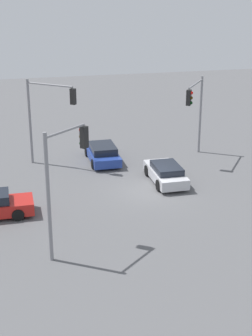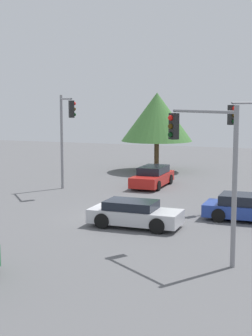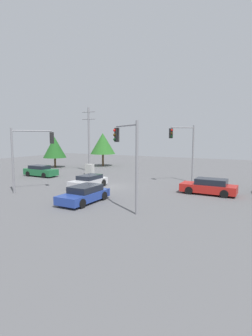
{
  "view_description": "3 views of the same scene",
  "coord_description": "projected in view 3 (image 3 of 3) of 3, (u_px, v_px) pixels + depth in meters",
  "views": [
    {
      "loc": [
        8.32,
        28.24,
        12.46
      ],
      "look_at": [
        1.85,
        1.15,
        2.08
      ],
      "focal_mm": 55.0,
      "sensor_mm": 36.0,
      "label": 1
    },
    {
      "loc": [
        -23.59,
        -9.13,
        5.98
      ],
      "look_at": [
        0.89,
        0.1,
        2.45
      ],
      "focal_mm": 55.0,
      "sensor_mm": 36.0,
      "label": 2
    },
    {
      "loc": [
        14.07,
        -21.72,
        5.0
      ],
      "look_at": [
        2.58,
        -0.67,
        2.13
      ],
      "focal_mm": 28.0,
      "sensor_mm": 36.0,
      "label": 3
    }
  ],
  "objects": [
    {
      "name": "traffic_signal_aux",
      "position": [
        127.0,
        150.0,
        17.82
      ],
      "size": [
        3.09,
        2.52,
        6.0
      ],
      "rotation": [
        0.0,
        0.0,
        2.47
      ],
      "color": "gray",
      "rests_on": "ground_plane"
    },
    {
      "name": "sedan_blue",
      "position": [
        84.0,
        194.0,
        20.0
      ],
      "size": [
        2.04,
        4.47,
        1.28
      ],
      "rotation": [
        0.0,
        0.0,
        3.14
      ],
      "color": "#233D93",
      "rests_on": "ground_plane"
    },
    {
      "name": "traffic_signal_cross",
      "position": [
        184.0,
        144.0,
        28.25
      ],
      "size": [
        2.27,
        2.06,
        6.23
      ],
      "rotation": [
        0.0,
        0.0,
        3.87
      ],
      "color": "gray",
      "rests_on": "ground_plane"
    },
    {
      "name": "tree_behind",
      "position": [
        103.0,
        144.0,
        44.42
      ],
      "size": [
        4.21,
        4.21,
        5.6
      ],
      "color": "brown",
      "rests_on": "ground_plane"
    },
    {
      "name": "traffic_signal_main",
      "position": [
        30.0,
        148.0,
        23.46
      ],
      "size": [
        2.3,
        3.09,
        5.76
      ],
      "rotation": [
        0.0,
        0.0,
        0.95
      ],
      "color": "gray",
      "rests_on": "ground_plane"
    },
    {
      "name": "sedan_silver",
      "position": [
        89.0,
        181.0,
        25.77
      ],
      "size": [
        1.93,
        4.3,
        1.24
      ],
      "rotation": [
        0.0,
        0.0,
        3.14
      ],
      "color": "silver",
      "rests_on": "ground_plane"
    },
    {
      "name": "electrical_cabinet",
      "position": [
        90.0,
        169.0,
        34.96
      ],
      "size": [
        1.08,
        0.66,
        1.35
      ],
      "primitive_type": "cube",
      "color": "#B2B2AD",
      "rests_on": "ground_plane"
    },
    {
      "name": "utility_pole_tall",
      "position": [
        89.0,
        138.0,
        37.11
      ],
      "size": [
        2.2,
        0.28,
        9.05
      ],
      "color": "gray",
      "rests_on": "ground_plane"
    },
    {
      "name": "ground_plane",
      "position": [
        107.0,
        187.0,
        26.22
      ],
      "size": [
        80.0,
        80.0,
        0.0
      ],
      "primitive_type": "plane",
      "color": "#5B5B5E"
    },
    {
      "name": "sedan_green",
      "position": [
        40.0,
        171.0,
        33.15
      ],
      "size": [
        4.48,
        1.84,
        1.39
      ],
      "rotation": [
        0.0,
        0.0,
        -1.57
      ],
      "color": "#1E6638",
      "rests_on": "ground_plane"
    },
    {
      "name": "sedan_red",
      "position": [
        209.0,
        187.0,
        22.81
      ],
      "size": [
        4.7,
        1.94,
        1.38
      ],
      "rotation": [
        0.0,
        0.0,
        1.57
      ],
      "color": "red",
      "rests_on": "ground_plane"
    },
    {
      "name": "tree_corner",
      "position": [
        55.0,
        147.0,
        42.56
      ],
      "size": [
        3.71,
        3.71,
        5.0
      ],
      "color": "brown",
      "rests_on": "ground_plane"
    }
  ]
}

